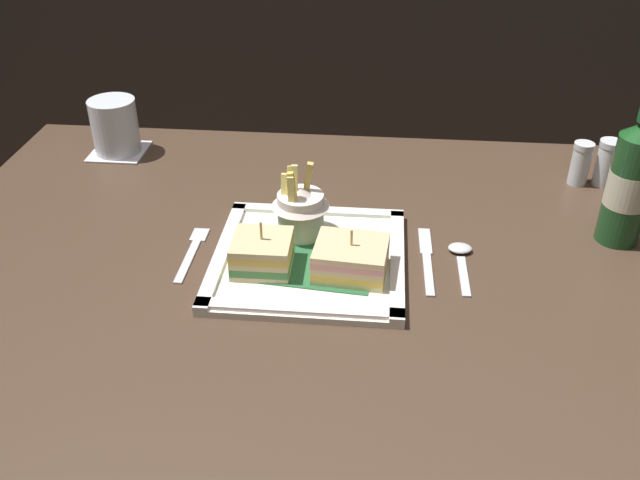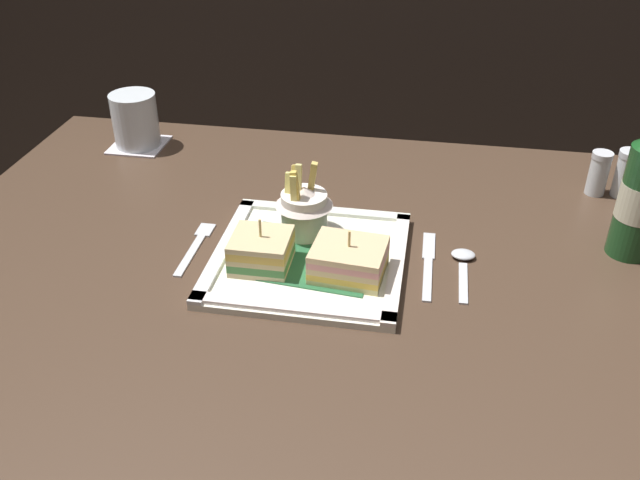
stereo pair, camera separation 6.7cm
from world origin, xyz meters
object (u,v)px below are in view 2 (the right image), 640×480
at_px(knife, 428,262).
at_px(fries_cup, 304,206).
at_px(pepper_shaker, 626,176).
at_px(salt_shaker, 598,176).
at_px(square_plate, 309,258).
at_px(fork, 196,245).
at_px(sandwich_half_right, 349,260).
at_px(water_glass, 136,123).
at_px(dining_table, 330,329).
at_px(sandwich_half_left, 261,251).
at_px(spoon, 463,262).

bearing_deg(knife, fries_cup, 170.22).
bearing_deg(pepper_shaker, salt_shaker, 180.00).
distance_m(square_plate, knife, 0.17).
height_order(square_plate, fork, square_plate).
bearing_deg(pepper_shaker, square_plate, -149.31).
distance_m(sandwich_half_right, knife, 0.13).
relative_size(sandwich_half_right, knife, 0.61).
relative_size(water_glass, knife, 0.58).
bearing_deg(salt_shaker, sandwich_half_right, -139.59).
relative_size(dining_table, sandwich_half_left, 15.33).
distance_m(square_plate, sandwich_half_right, 0.08).
xyz_separation_m(square_plate, salt_shaker, (0.44, 0.29, 0.03)).
distance_m(dining_table, salt_shaker, 0.52).
distance_m(dining_table, square_plate, 0.13).
xyz_separation_m(square_plate, pepper_shaker, (0.48, 0.29, 0.03)).
height_order(water_glass, pepper_shaker, water_glass).
distance_m(dining_table, spoon, 0.23).
height_order(dining_table, water_glass, water_glass).
bearing_deg(sandwich_half_right, sandwich_half_left, -180.00).
height_order(dining_table, sandwich_half_right, sandwich_half_right).
xyz_separation_m(sandwich_half_left, fork, (-0.11, 0.05, -0.03)).
relative_size(sandwich_half_left, fries_cup, 0.72).
distance_m(spoon, pepper_shaker, 0.37).
bearing_deg(sandwich_half_right, fork, 169.16).
relative_size(salt_shaker, pepper_shaker, 0.93).
bearing_deg(fries_cup, water_glass, 144.18).
height_order(water_glass, spoon, water_glass).
xyz_separation_m(salt_shaker, pepper_shaker, (0.04, -0.00, 0.00)).
bearing_deg(sandwich_half_left, water_glass, 132.53).
bearing_deg(knife, water_glass, 151.69).
distance_m(dining_table, pepper_shaker, 0.56).
bearing_deg(spoon, fries_cup, 173.34).
height_order(sandwich_half_left, sandwich_half_right, sandwich_half_left).
xyz_separation_m(knife, pepper_shaker, (0.31, 0.26, 0.03)).
relative_size(fork, salt_shaker, 1.90).
distance_m(square_plate, spoon, 0.22).
relative_size(fries_cup, spoon, 0.90).
relative_size(square_plate, water_glass, 2.71).
xyz_separation_m(sandwich_half_right, knife, (0.11, 0.06, -0.03)).
xyz_separation_m(sandwich_half_right, water_glass, (-0.46, 0.37, 0.01)).
bearing_deg(square_plate, sandwich_half_left, -150.61).
relative_size(water_glass, fork, 0.70).
bearing_deg(pepper_shaker, fork, -157.27).
bearing_deg(water_glass, square_plate, -39.83).
bearing_deg(square_plate, sandwich_half_right, -29.39).
height_order(square_plate, pepper_shaker, pepper_shaker).
distance_m(fries_cup, spoon, 0.25).
height_order(sandwich_half_left, water_glass, water_glass).
bearing_deg(water_glass, pepper_shaker, -2.99).
relative_size(sandwich_half_right, water_glass, 1.05).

